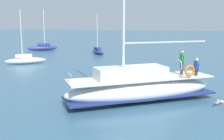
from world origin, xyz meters
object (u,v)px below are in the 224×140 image
object	(u,v)px
moored_cutter_left	(25,60)
seagull	(221,101)
main_sailboat	(140,87)
moored_catamaran	(43,47)
moored_sloop_near	(98,51)

from	to	relation	value
moored_cutter_left	seagull	xyz separation A→B (m)	(-8.09, -22.42, -0.22)
main_sailboat	seagull	world-z (taller)	main_sailboat
moored_catamaran	moored_cutter_left	xyz separation A→B (m)	(-14.42, -9.36, -0.06)
main_sailboat	seagull	xyz separation A→B (m)	(0.98, -4.61, -0.62)
moored_sloop_near	moored_cutter_left	size ratio (longest dim) A/B	1.01
main_sailboat	moored_catamaran	bearing A→B (deg)	49.16
main_sailboat	seagull	bearing A→B (deg)	-78.02
main_sailboat	moored_sloop_near	bearing A→B (deg)	33.86
moored_sloop_near	moored_cutter_left	bearing A→B (deg)	168.06
moored_catamaran	moored_cutter_left	distance (m)	17.19
moored_cutter_left	moored_sloop_near	bearing A→B (deg)	-11.94
moored_catamaran	seagull	size ratio (longest dim) A/B	7.52
main_sailboat	moored_sloop_near	size ratio (longest dim) A/B	1.99
moored_cutter_left	seagull	bearing A→B (deg)	-109.85
moored_sloop_near	moored_cutter_left	xyz separation A→B (m)	(-13.29, 2.81, 0.03)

